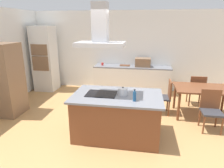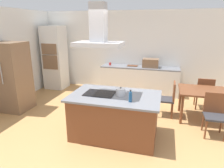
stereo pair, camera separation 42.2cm
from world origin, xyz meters
name	(u,v)px [view 2 (the right image)]	position (x,y,z in m)	size (l,w,h in m)	color
ground	(128,108)	(0.00, 1.50, 0.00)	(16.00, 16.00, 0.00)	tan
wall_back	(139,52)	(0.00, 3.25, 1.35)	(7.20, 0.10, 2.70)	white
wall_left	(6,57)	(-3.45, 1.00, 1.35)	(0.10, 8.80, 2.70)	white
kitchen_island	(115,116)	(0.00, 0.00, 0.45)	(1.78, 1.11, 0.90)	brown
cooktop	(100,93)	(-0.32, 0.00, 0.91)	(0.60, 0.44, 0.01)	black
tea_kettle	(121,92)	(0.11, 0.02, 0.97)	(0.24, 0.19, 0.17)	silver
olive_oil_bottle	(130,97)	(0.36, -0.27, 1.00)	(0.06, 0.06, 0.23)	navy
back_counter	(139,80)	(0.11, 2.88, 0.45)	(2.56, 0.62, 0.90)	silver
countertop_microwave	(151,63)	(0.45, 2.88, 1.04)	(0.50, 0.38, 0.28)	brown
coffee_mug_red	(110,64)	(-0.92, 2.87, 0.95)	(0.08, 0.08, 0.09)	red
cutting_board	(132,66)	(-0.15, 2.93, 0.91)	(0.34, 0.24, 0.02)	#59331E
wall_oven_stack	(55,58)	(-2.90, 2.65, 1.10)	(0.70, 0.66, 2.20)	silver
refrigerator	(12,77)	(-2.98, 0.60, 0.91)	(0.80, 0.73, 1.82)	brown
dining_table	(210,94)	(1.99, 1.28, 0.67)	(1.40, 0.90, 0.75)	brown
chair_at_left_end	(169,97)	(1.07, 1.28, 0.51)	(0.42, 0.42, 0.89)	#333338
chair_facing_island	(215,112)	(1.99, 0.61, 0.51)	(0.42, 0.42, 0.89)	#333338
chair_facing_back_wall	(204,92)	(1.99, 1.95, 0.51)	(0.42, 0.42, 0.89)	#333338
range_hood	(99,33)	(-0.32, 0.00, 2.10)	(0.90, 0.55, 0.78)	#ADADB2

